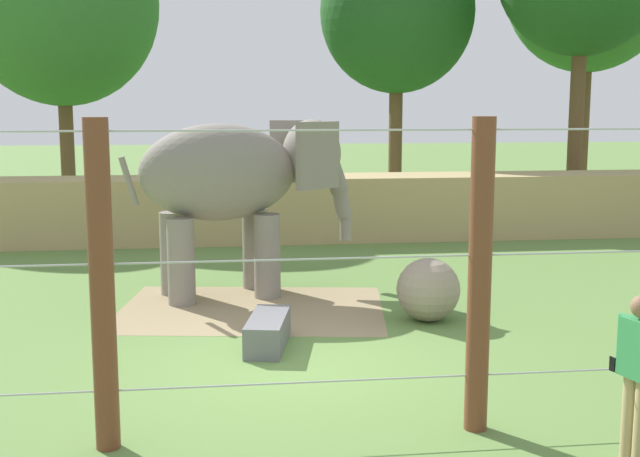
# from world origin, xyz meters

# --- Properties ---
(ground_plane) EXTENTS (120.00, 120.00, 0.00)m
(ground_plane) POSITION_xyz_m (0.00, 0.00, 0.00)
(ground_plane) COLOR #5B7F3D
(dirt_patch) EXTENTS (4.83, 3.88, 0.01)m
(dirt_patch) POSITION_xyz_m (-0.46, 3.16, 0.00)
(dirt_patch) COLOR #937F5B
(dirt_patch) RESTS_ON ground
(embankment_wall) EXTENTS (36.00, 1.80, 1.61)m
(embankment_wall) POSITION_xyz_m (0.00, 10.16, 0.81)
(embankment_wall) COLOR tan
(embankment_wall) RESTS_ON ground
(elephant) EXTENTS (4.17, 2.16, 3.14)m
(elephant) POSITION_xyz_m (-0.66, 4.28, 2.08)
(elephant) COLOR gray
(elephant) RESTS_ON ground
(enrichment_ball) EXTENTS (1.01, 1.01, 1.01)m
(enrichment_ball) POSITION_xyz_m (2.29, 2.06, 0.50)
(enrichment_ball) COLOR gray
(enrichment_ball) RESTS_ON ground
(cable_fence) EXTENTS (12.31, 0.24, 3.29)m
(cable_fence) POSITION_xyz_m (-0.11, -2.24, 1.65)
(cable_fence) COLOR brown
(cable_fence) RESTS_ON ground
(zookeeper) EXTENTS (0.31, 0.57, 1.67)m
(zookeeper) POSITION_xyz_m (2.88, -3.31, 0.93)
(zookeeper) COLOR tan
(zookeeper) RESTS_ON ground
(feed_trough) EXTENTS (0.76, 1.47, 0.44)m
(feed_trough) POSITION_xyz_m (-0.32, 0.99, 0.22)
(feed_trough) COLOR slate
(feed_trough) RESTS_ON ground
(tree_far_left) EXTENTS (5.96, 5.96, 9.60)m
(tree_far_left) POSITION_xyz_m (-5.66, 16.25, 6.45)
(tree_far_left) COLOR brown
(tree_far_left) RESTS_ON ground
(tree_far_right) EXTENTS (4.95, 4.95, 8.94)m
(tree_far_right) POSITION_xyz_m (4.84, 16.09, 6.32)
(tree_far_right) COLOR brown
(tree_far_right) RESTS_ON ground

